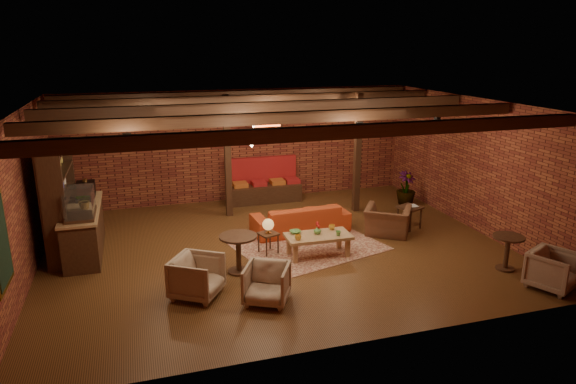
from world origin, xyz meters
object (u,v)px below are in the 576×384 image
object	(u,v)px
side_table_book	(410,208)
armchair_far	(553,268)
armchair_a	(197,275)
sofa	(300,218)
armchair_right	(388,216)
coffee_table	(317,237)
round_table_left	(238,247)
armchair_b	(267,282)
round_table_right	(508,247)
side_table_lamp	(268,227)
plant_tall	(408,155)

from	to	relation	value
side_table_book	armchair_far	world-z (taller)	armchair_far
armchair_far	armchair_a	bearing A→B (deg)	139.98
sofa	armchair_right	distance (m)	2.10
coffee_table	round_table_left	world-z (taller)	round_table_left
round_table_left	armchair_right	size ratio (longest dim) A/B	0.76
armchair_a	armchair_right	world-z (taller)	armchair_right
round_table_left	armchair_b	xyz separation A→B (m)	(0.23, -1.36, -0.15)
armchair_a	round_table_right	size ratio (longest dim) A/B	1.16
side_table_book	armchair_far	distance (m)	3.80
round_table_left	side_table_book	size ratio (longest dim) A/B	1.20
side_table_lamp	armchair_right	xyz separation A→B (m)	(3.03, 0.28, -0.15)
coffee_table	round_table_left	size ratio (longest dim) A/B	1.80
armchair_a	round_table_left	bearing A→B (deg)	-17.35
armchair_right	round_table_left	bearing A→B (deg)	49.75
armchair_right	round_table_right	world-z (taller)	armchair_right
side_table_lamp	armchair_a	distance (m)	2.34
sofa	armchair_a	xyz separation A→B (m)	(-2.83, -2.61, 0.08)
side_table_lamp	armchair_right	bearing A→B (deg)	5.20
armchair_right	sofa	bearing A→B (deg)	12.61
plant_tall	armchair_a	bearing A→B (deg)	-149.00
coffee_table	armchair_b	bearing A→B (deg)	-132.95
round_table_right	armchair_far	distance (m)	0.99
round_table_left	round_table_right	bearing A→B (deg)	-15.52
armchair_far	coffee_table	bearing A→B (deg)	117.66
armchair_a	armchair_right	xyz separation A→B (m)	(4.78, 1.82, 0.03)
coffee_table	armchair_right	distance (m)	2.18
side_table_book	round_table_right	xyz separation A→B (m)	(0.65, -2.74, -0.03)
coffee_table	plant_tall	size ratio (longest dim) A/B	0.50
sofa	armchair_a	size ratio (longest dim) A/B	2.79
coffee_table	side_table_lamp	world-z (taller)	side_table_lamp
side_table_lamp	round_table_left	size ratio (longest dim) A/B	1.01
armchair_b	coffee_table	bearing A→B (deg)	74.41
sofa	side_table_lamp	bearing A→B (deg)	41.19
armchair_far	sofa	bearing A→B (deg)	104.40
coffee_table	round_table_left	bearing A→B (deg)	-169.60
side_table_book	armchair_a	bearing A→B (deg)	-159.42
armchair_a	round_table_right	bearing A→B (deg)	-63.55
round_table_left	sofa	bearing A→B (deg)	43.85
armchair_b	plant_tall	bearing A→B (deg)	67.49
round_table_right	armchair_far	bearing A→B (deg)	-75.11
armchair_far	armchair_right	bearing A→B (deg)	89.49
side_table_lamp	armchair_b	xyz separation A→B (m)	(-0.59, -2.13, -0.22)
side_table_lamp	side_table_book	distance (m)	3.79
armchair_a	side_table_book	world-z (taller)	armchair_a
side_table_book	armchair_right	bearing A→B (deg)	-161.57
sofa	armchair_far	bearing A→B (deg)	127.14
armchair_far	plant_tall	bearing A→B (deg)	64.21
armchair_a	armchair_far	world-z (taller)	armchair_a
round_table_left	side_table_lamp	bearing A→B (deg)	43.34
armchair_b	plant_tall	xyz separation A→B (m)	(5.25, 4.43, 1.04)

